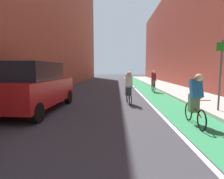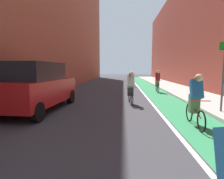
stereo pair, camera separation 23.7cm
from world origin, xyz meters
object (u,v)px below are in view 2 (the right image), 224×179
object	(u,v)px
cyclist_mid	(195,98)
street_sign_post	(224,69)
cyclist_trailing	(131,87)
cyclist_far	(157,81)
parked_suv_red	(36,86)

from	to	relation	value
cyclist_mid	street_sign_post	world-z (taller)	street_sign_post
cyclist_trailing	street_sign_post	bearing A→B (deg)	-29.86
cyclist_mid	cyclist_trailing	world-z (taller)	cyclist_trailing
cyclist_mid	street_sign_post	xyz separation A→B (m)	(1.51, 1.41, 0.87)
cyclist_mid	cyclist_trailing	xyz separation A→B (m)	(-1.79, 3.31, 0.00)
cyclist_trailing	cyclist_far	bearing A→B (deg)	65.24
cyclist_mid	cyclist_trailing	size ratio (longest dim) A/B	0.98
cyclist_trailing	cyclist_far	distance (m)	5.16
parked_suv_red	cyclist_far	bearing A→B (deg)	45.76
cyclist_trailing	cyclist_mid	bearing A→B (deg)	-61.62
street_sign_post	cyclist_trailing	bearing A→B (deg)	150.14
parked_suv_red	cyclist_far	size ratio (longest dim) A/B	2.60
parked_suv_red	cyclist_trailing	world-z (taller)	parked_suv_red
cyclist_mid	cyclist_far	bearing A→B (deg)	87.32
cyclist_mid	street_sign_post	bearing A→B (deg)	43.03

